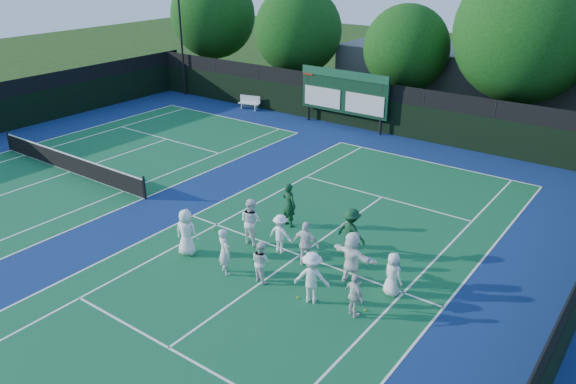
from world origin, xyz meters
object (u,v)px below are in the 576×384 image
Objects in this scene: tennis_net at (69,163)px; bench at (250,102)px; coach_left at (289,205)px; scoreboard at (344,92)px.

tennis_net is 14.37m from bench.
coach_left is at bearing 7.90° from tennis_net.
coach_left reaches higher than bench.
scoreboard reaches higher than bench.
bench is at bearing -178.31° from scoreboard.
scoreboard is 16.26m from tennis_net.
bench is at bearing -34.02° from coach_left.
tennis_net is (-6.99, -14.59, -1.70)m from scoreboard.
bench is (-0.35, 14.37, 0.02)m from tennis_net.
scoreboard is at bearing 1.69° from bench.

